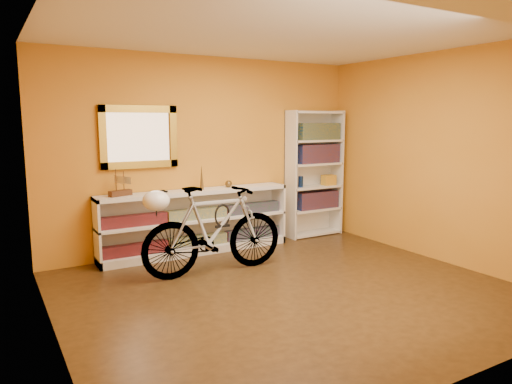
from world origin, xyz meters
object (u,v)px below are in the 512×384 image
console_unit (197,222)px  bookcase (314,174)px  bicycle (214,230)px  helmet (156,201)px

console_unit → bookcase: bearing=0.7°
bicycle → helmet: bicycle is taller
bookcase → console_unit: bearing=-179.3°
console_unit → bookcase: size_ratio=1.37×
bicycle → helmet: (-0.67, 0.02, 0.39)m
bicycle → helmet: size_ratio=5.98×
bookcase → bicycle: bearing=-156.6°
helmet → bookcase: bearing=17.7°
console_unit → bookcase: bookcase is taller
console_unit → helmet: size_ratio=8.87×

